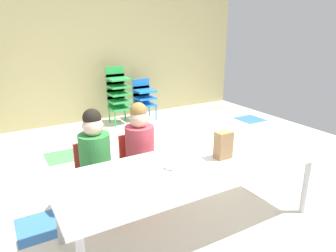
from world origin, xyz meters
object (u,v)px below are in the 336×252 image
(seated_child_middle_seat, at_px, (140,143))
(paper_plate_near_edge, at_px, (171,168))
(seated_child_near_camera, at_px, (95,152))
(donut_powdered_on_plate, at_px, (171,166))
(kid_chair_green_stack, at_px, (118,92))
(kid_chair_blue_stack, at_px, (144,96))
(paper_bag_brown, at_px, (223,145))
(craft_table, at_px, (192,169))
(paper_plate_center_table, at_px, (134,178))

(seated_child_middle_seat, relative_size, paper_plate_near_edge, 5.10)
(seated_child_near_camera, distance_m, donut_powdered_on_plate, 0.71)
(seated_child_middle_seat, bearing_deg, kid_chair_green_stack, 73.09)
(kid_chair_green_stack, xyz_separation_m, paper_plate_near_edge, (-0.73, -2.90, 0.04))
(kid_chair_blue_stack, relative_size, paper_bag_brown, 3.09)
(seated_child_middle_seat, relative_size, paper_bag_brown, 4.17)
(craft_table, xyz_separation_m, paper_bag_brown, (0.28, -0.02, 0.15))
(paper_bag_brown, xyz_separation_m, paper_plate_center_table, (-0.76, 0.03, -0.11))
(paper_bag_brown, height_order, donut_powdered_on_plate, paper_bag_brown)
(kid_chair_green_stack, distance_m, paper_bag_brown, 2.95)
(seated_child_middle_seat, height_order, donut_powdered_on_plate, seated_child_middle_seat)
(craft_table, relative_size, seated_child_middle_seat, 2.25)
(seated_child_near_camera, relative_size, seated_child_middle_seat, 1.00)
(donut_powdered_on_plate, bearing_deg, kid_chair_green_stack, 75.94)
(craft_table, distance_m, paper_bag_brown, 0.32)
(seated_child_middle_seat, xyz_separation_m, kid_chair_green_stack, (0.70, 2.31, -0.04))
(seated_child_middle_seat, distance_m, paper_plate_near_edge, 0.59)
(craft_table, relative_size, kid_chair_blue_stack, 3.04)
(seated_child_near_camera, distance_m, kid_chair_blue_stack, 2.80)
(craft_table, height_order, kid_chair_blue_stack, kid_chair_blue_stack)
(seated_child_near_camera, height_order, paper_plate_near_edge, seated_child_near_camera)
(kid_chair_blue_stack, bearing_deg, paper_plate_near_edge, -112.27)
(craft_table, xyz_separation_m, kid_chair_green_stack, (0.55, 2.92, 0.01))
(paper_bag_brown, relative_size, paper_plate_center_table, 1.22)
(paper_plate_center_table, relative_size, donut_powdered_on_plate, 1.67)
(seated_child_near_camera, height_order, paper_bag_brown, seated_child_near_camera)
(paper_plate_near_edge, bearing_deg, kid_chair_green_stack, 75.94)
(paper_plate_center_table, bearing_deg, kid_chair_green_stack, 70.54)
(kid_chair_green_stack, bearing_deg, craft_table, -100.60)
(seated_child_middle_seat, xyz_separation_m, paper_plate_near_edge, (-0.02, -0.59, -0.00))
(craft_table, relative_size, kid_chair_green_stack, 2.25)
(seated_child_near_camera, relative_size, donut_powdered_on_plate, 8.53)
(kid_chair_blue_stack, height_order, paper_bag_brown, paper_bag_brown)
(craft_table, height_order, seated_child_middle_seat, seated_child_middle_seat)
(craft_table, xyz_separation_m, kid_chair_blue_stack, (1.01, 2.92, -0.11))
(seated_child_near_camera, distance_m, paper_bag_brown, 1.06)
(craft_table, height_order, paper_plate_center_table, paper_plate_center_table)
(paper_plate_center_table, bearing_deg, kid_chair_blue_stack, 62.88)
(paper_plate_center_table, xyz_separation_m, donut_powdered_on_plate, (0.30, 0.01, 0.02))
(seated_child_middle_seat, relative_size, kid_chair_green_stack, 1.00)
(craft_table, distance_m, seated_child_near_camera, 0.84)
(seated_child_near_camera, xyz_separation_m, kid_chair_blue_stack, (1.57, 2.31, -0.16))
(kid_chair_green_stack, xyz_separation_m, kid_chair_blue_stack, (0.46, -0.00, -0.12))
(craft_table, xyz_separation_m, paper_plate_center_table, (-0.48, 0.01, 0.04))
(kid_chair_blue_stack, xyz_separation_m, donut_powdered_on_plate, (-1.19, -2.90, 0.18))
(seated_child_near_camera, distance_m, seated_child_middle_seat, 0.41)
(kid_chair_green_stack, relative_size, kid_chair_blue_stack, 1.35)
(paper_bag_brown, distance_m, donut_powdered_on_plate, 0.47)
(seated_child_middle_seat, bearing_deg, craft_table, -75.76)
(paper_bag_brown, distance_m, paper_plate_near_edge, 0.47)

